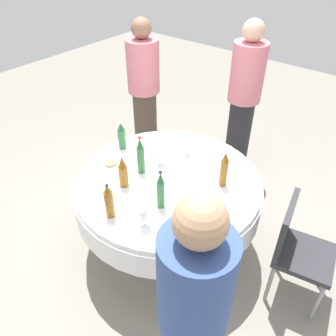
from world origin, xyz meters
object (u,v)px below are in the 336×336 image
(bottle_amber_far, at_px, (123,172))
(bottle_amber_rear, at_px, (109,202))
(wine_glass_rear, at_px, (144,214))
(plate_outer, at_px, (195,220))
(person_front, at_px, (144,93))
(person_inner, at_px, (244,98))
(person_far, at_px, (192,317))
(wine_glass_mid, at_px, (160,154))
(bottle_green_front, at_px, (161,190))
(bottle_green_east, at_px, (122,136))
(dining_table, at_px, (168,193))
(plate_north, at_px, (167,178))
(wine_glass_east, at_px, (187,145))
(bottle_green_inner, at_px, (141,156))
(plate_south, at_px, (111,164))
(chair_east, at_px, (296,245))
(bottle_amber_mid, at_px, (224,169))

(bottle_amber_far, bearing_deg, bottle_amber_rear, 28.31)
(wine_glass_rear, bearing_deg, plate_outer, 135.64)
(person_front, bearing_deg, person_inner, -19.62)
(bottle_amber_far, xyz_separation_m, person_far, (0.60, 1.07, -0.01))
(wine_glass_mid, relative_size, person_inner, 0.09)
(bottle_green_front, distance_m, bottle_green_east, 0.83)
(dining_table, bearing_deg, plate_outer, 60.74)
(plate_north, bearing_deg, person_inner, -175.42)
(wine_glass_mid, relative_size, plate_outer, 0.66)
(wine_glass_east, bearing_deg, bottle_green_front, 20.73)
(plate_outer, bearing_deg, wine_glass_rear, -44.36)
(bottle_green_inner, xyz_separation_m, person_inner, (-1.47, 0.11, -0.02))
(plate_south, xyz_separation_m, chair_east, (-0.36, 1.50, -0.23))
(wine_glass_rear, bearing_deg, bottle_amber_rear, -72.46)
(dining_table, distance_m, plate_north, 0.15)
(chair_east, bearing_deg, plate_north, -89.71)
(person_front, xyz_separation_m, chair_east, (0.67, 2.05, -0.34))
(dining_table, bearing_deg, person_front, -130.20)
(dining_table, height_order, bottle_green_east, bottle_green_east)
(wine_glass_east, relative_size, person_far, 0.08)
(bottle_green_front, bearing_deg, person_far, 49.50)
(wine_glass_rear, distance_m, person_inner, 1.91)
(bottle_green_front, xyz_separation_m, person_inner, (-1.68, -0.27, -0.01))
(bottle_green_inner, relative_size, wine_glass_east, 2.45)
(bottle_green_inner, bearing_deg, plate_south, -68.06)
(bottle_green_inner, distance_m, plate_south, 0.30)
(plate_outer, height_order, person_inner, person_inner)
(bottle_amber_mid, bearing_deg, plate_outer, 7.36)
(person_inner, bearing_deg, bottle_amber_mid, -72.55)
(wine_glass_mid, bearing_deg, bottle_amber_rear, 9.62)
(plate_north, relative_size, person_inner, 0.12)
(dining_table, xyz_separation_m, bottle_green_front, (0.27, 0.15, 0.29))
(bottle_green_inner, bearing_deg, plate_outer, 74.72)
(plate_south, distance_m, person_far, 1.51)
(bottle_amber_rear, height_order, wine_glass_east, bottle_amber_rear)
(dining_table, distance_m, bottle_amber_far, 0.44)
(bottle_green_east, bearing_deg, dining_table, 81.21)
(person_front, bearing_deg, person_far, -92.54)
(bottle_amber_mid, distance_m, plate_north, 0.45)
(plate_outer, bearing_deg, person_front, -127.28)
(person_inner, xyz_separation_m, person_front, (0.53, -0.92, -0.02))
(wine_glass_rear, bearing_deg, plate_north, -158.17)
(wine_glass_rear, height_order, wine_glass_east, wine_glass_rear)
(dining_table, height_order, bottle_amber_mid, bottle_amber_mid)
(bottle_amber_rear, distance_m, person_inner, 1.97)
(bottle_amber_mid, bearing_deg, bottle_green_front, -24.31)
(bottle_green_inner, distance_m, plate_outer, 0.70)
(bottle_amber_rear, relative_size, plate_outer, 1.28)
(bottle_green_inner, bearing_deg, person_inner, 175.64)
(person_inner, bearing_deg, plate_outer, -76.38)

